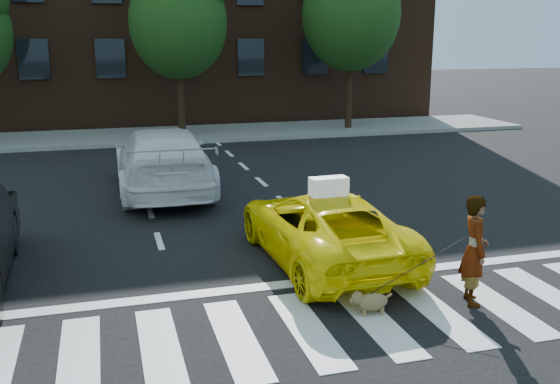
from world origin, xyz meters
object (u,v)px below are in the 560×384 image
woman (475,250)px  dog (369,301)px  white_suv (163,160)px  tree_right (352,1)px  tree_mid (179,10)px  taxi (324,227)px

woman → dog: bearing=107.3°
white_suv → dog: bearing=105.0°
tree_right → dog: size_ratio=11.95×
woman → dog: (-1.66, 0.02, -0.62)m
tree_mid → dog: tree_mid is taller
taxi → dog: taxi is taller
tree_right → taxi: bearing=-113.8°
taxi → tree_mid: bearing=-89.7°
tree_mid → taxi: size_ratio=1.58×
woman → dog: size_ratio=2.59×
tree_mid → woman: (2.12, -16.83, -4.02)m
taxi → woman: bearing=121.1°
tree_mid → tree_right: (7.00, -0.00, 0.41)m
tree_mid → white_suv: (-1.62, -8.50, -4.03)m
taxi → white_suv: (-2.22, 6.00, 0.20)m
tree_right → dog: bearing=-111.2°
woman → dog: 1.77m
taxi → tree_right: bearing=-115.9°
tree_right → woman: size_ratio=4.61×
tree_right → white_suv: size_ratio=1.36×
tree_right → taxi: 16.51m
dog → taxi: bearing=93.7°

